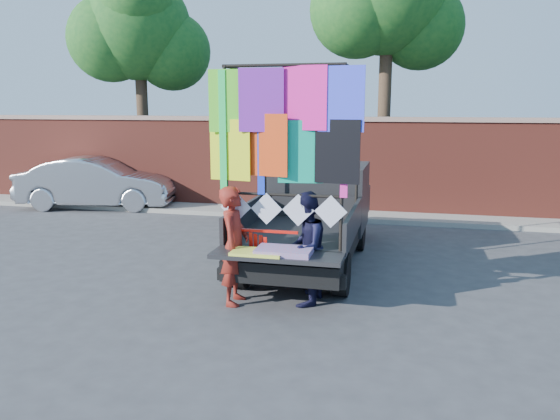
% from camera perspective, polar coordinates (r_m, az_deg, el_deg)
% --- Properties ---
extents(ground, '(90.00, 90.00, 0.00)m').
position_cam_1_polar(ground, '(8.49, 0.48, -9.21)').
color(ground, '#38383A').
rests_on(ground, ground).
extents(brick_wall, '(30.00, 0.45, 2.61)m').
position_cam_1_polar(brick_wall, '(14.96, 6.55, 4.74)').
color(brick_wall, maroon).
rests_on(brick_wall, ground).
extents(curb, '(30.00, 1.20, 0.12)m').
position_cam_1_polar(curb, '(14.47, 6.11, -0.53)').
color(curb, gray).
rests_on(curb, ground).
extents(tree_left, '(4.20, 3.30, 7.05)m').
position_cam_1_polar(tree_left, '(18.04, -14.61, 17.59)').
color(tree_left, '#38281C').
rests_on(tree_left, ground).
extents(tree_mid, '(4.20, 3.30, 7.73)m').
position_cam_1_polar(tree_mid, '(16.15, 11.28, 20.64)').
color(tree_mid, '#38281C').
rests_on(tree_mid, ground).
extents(pickup_truck, '(2.21, 5.54, 3.49)m').
position_cam_1_polar(pickup_truck, '(10.64, 3.62, -0.16)').
color(pickup_truck, black).
rests_on(pickup_truck, ground).
extents(sedan, '(4.58, 2.33, 1.44)m').
position_cam_1_polar(sedan, '(16.50, -18.52, 2.70)').
color(sedan, '#B1B2B8').
rests_on(sedan, ground).
extents(woman, '(0.46, 0.67, 1.77)m').
position_cam_1_polar(woman, '(8.09, -4.79, -3.73)').
color(woman, maroon).
rests_on(woman, ground).
extents(man, '(0.70, 0.87, 1.69)m').
position_cam_1_polar(man, '(8.04, 2.55, -4.05)').
color(man, black).
rests_on(man, ground).
extents(streamer_bundle, '(0.86, 0.06, 0.60)m').
position_cam_1_polar(streamer_bundle, '(8.05, -1.81, -3.44)').
color(streamer_bundle, red).
rests_on(streamer_bundle, ground).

